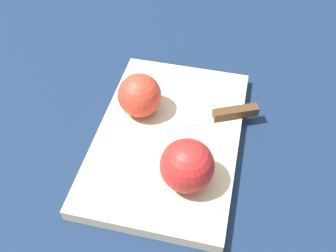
{
  "coord_description": "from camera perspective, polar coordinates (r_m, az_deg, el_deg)",
  "views": [
    {
      "loc": [
        -0.42,
        -0.02,
        0.52
      ],
      "look_at": [
        0.0,
        0.0,
        0.04
      ],
      "focal_mm": 42.0,
      "sensor_mm": 36.0,
      "label": 1
    }
  ],
  "objects": [
    {
      "name": "apple_half_left",
      "position": [
        0.56,
        2.77,
        -5.75
      ],
      "size": [
        0.08,
        0.08,
        0.08
      ],
      "rotation": [
        0.0,
        0.0,
        0.35
      ],
      "color": "red",
      "rests_on": "cutting_board"
    },
    {
      "name": "apple_half_right",
      "position": [
        0.66,
        -4.12,
        4.44
      ],
      "size": [
        0.07,
        0.07,
        0.07
      ],
      "rotation": [
        0.0,
        0.0,
        5.04
      ],
      "color": "red",
      "rests_on": "cutting_board"
    },
    {
      "name": "cutting_board",
      "position": [
        0.66,
        0.0,
        -1.76
      ],
      "size": [
        0.39,
        0.29,
        0.02
      ],
      "color": "#D1B789",
      "rests_on": "ground_plane"
    },
    {
      "name": "knife",
      "position": [
        0.68,
        8.73,
        1.72
      ],
      "size": [
        0.06,
        0.16,
        0.02
      ],
      "rotation": [
        0.0,
        0.0,
        1.83
      ],
      "color": "silver",
      "rests_on": "cutting_board"
    },
    {
      "name": "ground_plane",
      "position": [
        0.67,
        0.0,
        -2.33
      ],
      "size": [
        4.0,
        4.0,
        0.0
      ],
      "primitive_type": "plane",
      "color": "#14233D"
    }
  ]
}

